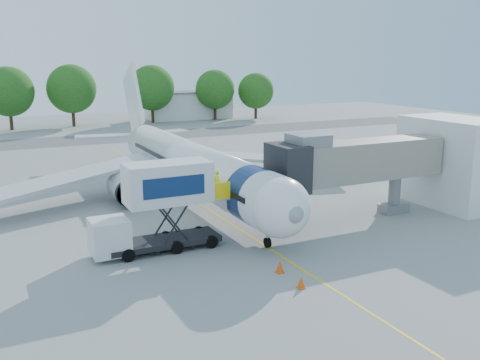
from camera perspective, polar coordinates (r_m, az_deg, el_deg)
name	(u,v)px	position (r m, az deg, el deg)	size (l,w,h in m)	color
ground	(209,210)	(42.13, -3.37, -3.20)	(160.00, 160.00, 0.00)	gray
guidance_line	(209,210)	(42.12, -3.37, -3.19)	(0.15, 70.00, 0.01)	yellow
taxiway_strip	(98,139)	(81.70, -14.96, 4.24)	(120.00, 10.00, 0.01)	#59595B
aircraft	(189,164)	(45.16, -5.46, 1.71)	(34.17, 37.73, 11.35)	white
jet_bridge	(348,162)	(39.15, 11.49, 1.86)	(13.90, 3.20, 6.60)	gray
terminal_stub	(453,162)	(46.39, 21.80, 1.83)	(5.00, 8.00, 7.00)	silver
catering_hiloader	(158,208)	(32.97, -8.74, -2.92)	(8.50, 2.44, 5.50)	black
ground_tug	(420,281)	(28.75, 18.69, -10.21)	(3.77, 2.78, 1.35)	silver
safety_cone_a	(280,267)	(30.10, 4.28, -9.21)	(0.46, 0.46, 0.73)	#E44B0C
safety_cone_b	(301,282)	(28.30, 6.56, -10.79)	(0.43, 0.43, 0.68)	#E44B0C
outbuilding_right	(189,105)	(106.61, -5.51, 7.98)	(16.40, 7.40, 5.30)	silver
tree_c	(8,92)	(96.14, -23.47, 8.64)	(8.14, 8.14, 10.38)	#382314
tree_d	(72,89)	(97.66, -17.53, 9.25)	(8.36, 8.36, 10.66)	#382314
tree_e	(152,88)	(99.91, -9.40, 9.67)	(8.22, 8.22, 10.48)	#382314
tree_f	(215,89)	(103.83, -2.70, 9.63)	(7.49, 7.49, 9.54)	#382314
tree_g	(256,91)	(105.90, 1.70, 9.48)	(6.97, 6.97, 8.88)	#382314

